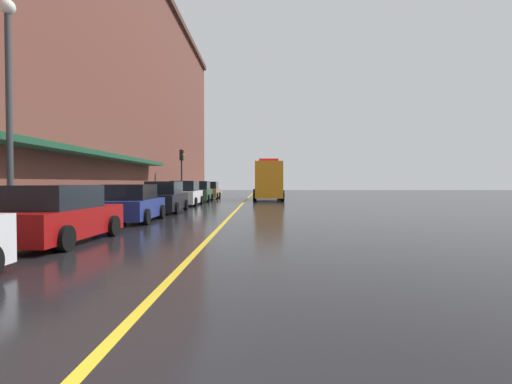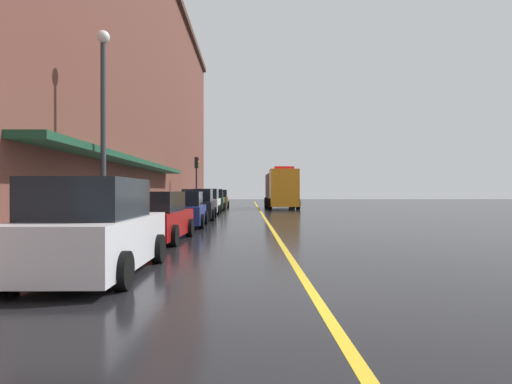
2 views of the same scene
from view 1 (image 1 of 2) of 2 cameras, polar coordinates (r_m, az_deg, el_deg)
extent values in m
plane|color=black|center=(28.18, -2.25, -1.98)|extent=(112.00, 112.00, 0.00)
cube|color=gray|center=(29.19, -14.50, -1.76)|extent=(2.40, 70.00, 0.15)
cube|color=gold|center=(28.18, -2.25, -1.97)|extent=(0.16, 70.00, 0.01)
cube|color=brown|center=(32.03, -28.32, 15.77)|extent=(12.20, 64.00, 19.40)
cube|color=#19472D|center=(20.92, -22.93, 5.22)|extent=(1.20, 22.40, 0.24)
cube|color=maroon|center=(12.05, -26.89, -4.01)|extent=(1.91, 4.43, 0.79)
cube|color=black|center=(11.81, -27.46, -0.65)|extent=(1.66, 2.46, 0.64)
cylinder|color=black|center=(13.67, -27.23, -4.43)|extent=(0.25, 0.65, 0.64)
cylinder|color=black|center=(12.87, -20.42, -4.72)|extent=(0.25, 0.65, 0.64)
cylinder|color=black|center=(10.47, -26.42, -6.18)|extent=(0.25, 0.65, 0.64)
cube|color=navy|center=(17.33, -17.83, -2.32)|extent=(1.98, 4.30, 0.78)
cube|color=black|center=(17.10, -18.06, 0.01)|extent=(1.74, 2.38, 0.64)
cylinder|color=black|center=(18.88, -19.37, -2.77)|extent=(0.24, 0.65, 0.64)
cylinder|color=black|center=(18.37, -13.83, -2.85)|extent=(0.24, 0.65, 0.64)
cylinder|color=black|center=(16.42, -22.30, -3.42)|extent=(0.24, 0.65, 0.64)
cylinder|color=black|center=(15.83, -15.98, -3.55)|extent=(0.24, 0.65, 0.64)
cube|color=black|center=(22.33, -13.24, -1.36)|extent=(1.88, 4.84, 0.86)
cube|color=black|center=(22.07, -13.39, 0.63)|extent=(1.64, 2.68, 0.70)
cylinder|color=black|center=(23.99, -14.52, -1.86)|extent=(0.24, 0.65, 0.64)
cylinder|color=black|center=(23.63, -10.38, -1.88)|extent=(0.24, 0.65, 0.64)
cylinder|color=black|center=(21.12, -16.44, -2.31)|extent=(0.24, 0.65, 0.64)
cylinder|color=black|center=(20.71, -11.75, -2.36)|extent=(0.24, 0.65, 0.64)
cube|color=silver|center=(28.49, -10.36, -0.72)|extent=(1.86, 4.39, 0.89)
cube|color=black|center=(28.26, -10.45, 0.90)|extent=(1.66, 2.42, 0.73)
cylinder|color=black|center=(30.01, -11.59, -1.19)|extent=(0.23, 0.64, 0.64)
cylinder|color=black|center=(29.68, -8.12, -1.20)|extent=(0.23, 0.64, 0.64)
cylinder|color=black|center=(27.37, -12.78, -1.45)|extent=(0.23, 0.64, 0.64)
cylinder|color=black|center=(27.01, -8.98, -1.47)|extent=(0.23, 0.64, 0.64)
cube|color=#2D5133|center=(34.56, -8.36, -0.33)|extent=(1.97, 4.61, 0.89)
cube|color=black|center=(34.32, -8.42, 1.00)|extent=(1.73, 2.55, 0.73)
cylinder|color=black|center=(36.10, -9.53, -0.74)|extent=(0.24, 0.65, 0.64)
cylinder|color=black|center=(35.86, -6.57, -0.75)|extent=(0.24, 0.65, 0.64)
cylinder|color=black|center=(33.32, -10.29, -0.92)|extent=(0.24, 0.65, 0.64)
cylinder|color=black|center=(33.05, -7.09, -0.93)|extent=(0.24, 0.65, 0.64)
cube|color=#A5844C|center=(40.02, -6.97, -0.11)|extent=(2.03, 4.61, 0.87)
cube|color=black|center=(39.78, -7.01, 1.02)|extent=(1.78, 2.56, 0.71)
cylinder|color=black|center=(41.54, -8.07, -0.45)|extent=(0.24, 0.65, 0.64)
cylinder|color=black|center=(41.34, -5.44, -0.45)|extent=(0.24, 0.65, 0.64)
cylinder|color=black|center=(38.74, -8.60, -0.59)|extent=(0.24, 0.65, 0.64)
cylinder|color=black|center=(38.53, -5.78, -0.59)|extent=(0.24, 0.65, 0.64)
cube|color=orange|center=(33.78, 1.89, 1.82)|extent=(2.46, 2.29, 3.22)
cube|color=#3F3F42|center=(37.96, 1.68, 1.59)|extent=(2.51, 5.51, 2.96)
cube|color=red|center=(33.84, 1.89, 4.75)|extent=(1.70, 0.63, 0.24)
cylinder|color=black|center=(33.94, 3.94, -0.56)|extent=(0.32, 1.01, 1.00)
cylinder|color=black|center=(33.86, -0.19, -0.56)|extent=(0.32, 1.01, 1.00)
cylinder|color=black|center=(37.35, 3.58, -0.38)|extent=(0.32, 1.01, 1.00)
cylinder|color=black|center=(37.28, -0.17, -0.38)|extent=(0.32, 1.01, 1.00)
cylinder|color=black|center=(39.56, 3.38, -0.27)|extent=(0.32, 1.01, 1.00)
cylinder|color=black|center=(39.49, -0.16, -0.27)|extent=(0.32, 1.01, 1.00)
cylinder|color=#4C4C51|center=(13.49, -30.09, -3.03)|extent=(0.07, 0.07, 1.05)
cube|color=black|center=(13.45, -30.12, -0.21)|extent=(0.14, 0.18, 0.28)
cylinder|color=#4C4C51|center=(35.50, -10.28, -0.21)|extent=(0.07, 0.07, 1.05)
cube|color=black|center=(35.49, -10.29, 0.87)|extent=(0.14, 0.18, 0.28)
cylinder|color=#4C4C51|center=(19.10, -20.35, -1.67)|extent=(0.07, 0.07, 1.05)
cube|color=black|center=(19.08, -20.37, 0.33)|extent=(0.14, 0.18, 0.28)
cylinder|color=#33383D|center=(13.75, -32.71, 8.39)|extent=(0.18, 0.18, 6.50)
sphere|color=white|center=(14.60, -32.91, 22.03)|extent=(0.44, 0.44, 0.44)
cylinder|color=#232326|center=(33.29, -10.96, 1.70)|extent=(0.14, 0.14, 3.40)
cube|color=black|center=(33.37, -10.98, 5.40)|extent=(0.28, 0.36, 0.90)
sphere|color=red|center=(33.36, -10.71, 5.92)|extent=(0.16, 0.16, 0.16)
sphere|color=gold|center=(33.34, -10.71, 5.40)|extent=(0.16, 0.16, 0.16)
sphere|color=green|center=(33.32, -10.70, 4.89)|extent=(0.16, 0.16, 0.16)
camera|label=2|loc=(4.31, -141.27, -2.02)|focal=30.28mm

